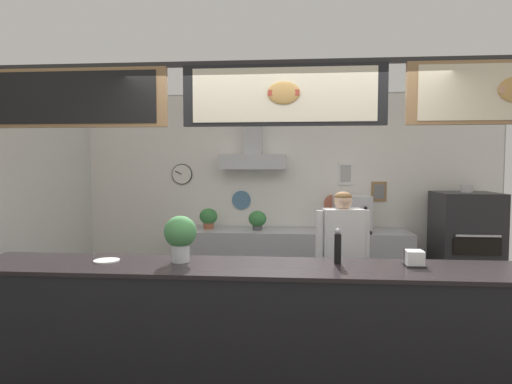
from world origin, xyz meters
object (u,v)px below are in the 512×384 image
Objects in this scene: espresso_machine at (352,214)px; pepper_grinder at (338,246)px; potted_sage at (208,217)px; condiment_plate at (107,261)px; potted_basil at (257,220)px; napkin_holder at (414,259)px; shop_worker at (342,263)px; pizza_oven at (465,250)px; basil_vase at (180,236)px.

espresso_machine is 2.44m from pepper_grinder.
espresso_machine reaches higher than pepper_grinder.
espresso_machine reaches higher than potted_sage.
pepper_grinder is at bearing 2.51° from condiment_plate.
potted_basil reaches higher than napkin_holder.
potted_sage is 2.87m from pepper_grinder.
shop_worker is at bearing -54.44° from potted_basil.
espresso_machine reaches higher than condiment_plate.
pepper_grinder is at bearing -99.99° from espresso_machine.
shop_worker is at bearing 110.37° from napkin_holder.
espresso_machine is 3.31m from condiment_plate.
condiment_plate is (-0.30, -2.54, -0.03)m from potted_sage.
pepper_grinder reaches higher than potted_basil.
pizza_oven is at bearing 61.64° from napkin_holder.
potted_sage is 2.52m from basil_vase.
pizza_oven is 6.13× the size of potted_basil.
pepper_grinder is at bearing 178.17° from napkin_holder.
shop_worker is (-1.66, -1.24, 0.09)m from pizza_oven.
pepper_grinder is (-0.16, -1.06, 0.36)m from shop_worker.
espresso_machine is (-1.39, 0.09, 0.44)m from pizza_oven.
pizza_oven is 2.97m from pepper_grinder.
shop_worker is at bearing -143.07° from pizza_oven.
pizza_oven is 3.31m from potted_sage.
napkin_holder is at bearing -118.36° from pizza_oven.
potted_sage is at bearing 178.20° from espresso_machine.
pizza_oven reaches higher than potted_basil.
potted_sage is 1.79× the size of napkin_holder.
potted_sage is at bearing 120.87° from pepper_grinder.
potted_sage is 1.03× the size of pepper_grinder.
shop_worker is 2.16m from potted_sage.
basil_vase is at bearing 3.88° from condiment_plate.
potted_basil is (-1.23, 0.01, -0.09)m from espresso_machine.
shop_worker reaches higher than napkin_holder.
potted_basil is 0.92× the size of potted_sage.
pizza_oven is at bearing -2.20° from potted_basil.
pepper_grinder reaches higher than potted_sage.
pizza_oven is at bearing -2.67° from potted_sage.
espresso_machine is (0.27, 1.34, 0.34)m from shop_worker.
potted_basil is (-0.96, 1.34, 0.25)m from shop_worker.
basil_vase is (0.27, -2.50, 0.16)m from potted_sage.
napkin_holder is at bearing -1.83° from pepper_grinder.
condiment_plate is (-3.58, -2.38, 0.33)m from pizza_oven.
pepper_grinder is at bearing 1.86° from basil_vase.
potted_basil is at bearing 177.80° from pizza_oven.
espresso_machine is at bearing -1.80° from potted_sage.
potted_sage reaches higher than potted_basil.
pizza_oven is 2.67m from napkin_holder.
pepper_grinder is at bearing 72.41° from shop_worker.
shop_worker is at bearing -40.64° from potted_sage.
espresso_machine is 1.87× the size of potted_basil.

